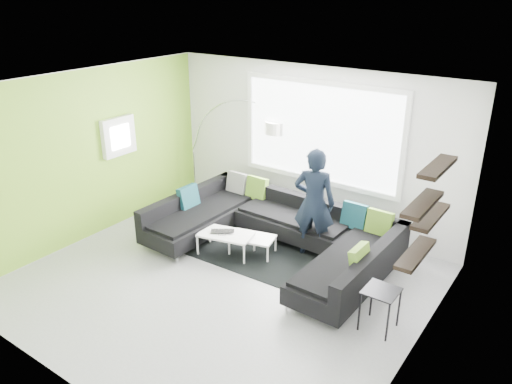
# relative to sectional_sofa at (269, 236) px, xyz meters

# --- Properties ---
(ground) EXTENTS (5.50, 5.50, 0.00)m
(ground) POSITION_rel_sectional_sofa_xyz_m (-0.13, -1.05, -0.35)
(ground) COLOR gray
(ground) RESTS_ON ground
(room_shell) EXTENTS (5.54, 5.04, 2.82)m
(room_shell) POSITION_rel_sectional_sofa_xyz_m (-0.09, -0.85, 1.46)
(room_shell) COLOR silver
(room_shell) RESTS_ON ground
(sectional_sofa) EXTENTS (3.73, 2.36, 0.79)m
(sectional_sofa) POSITION_rel_sectional_sofa_xyz_m (0.00, 0.00, 0.00)
(sectional_sofa) COLOR black
(sectional_sofa) RESTS_ON ground
(rug) EXTENTS (2.02, 1.50, 0.01)m
(rug) POSITION_rel_sectional_sofa_xyz_m (-0.30, -0.02, -0.34)
(rug) COLOR black
(rug) RESTS_ON ground
(coffee_table) EXTENTS (1.21, 0.88, 0.36)m
(coffee_table) POSITION_rel_sectional_sofa_xyz_m (-0.42, -0.23, -0.17)
(coffee_table) COLOR white
(coffee_table) RESTS_ON ground
(arc_lamp) EXTENTS (2.09, 1.24, 2.08)m
(arc_lamp) POSITION_rel_sectional_sofa_xyz_m (-2.50, 1.06, 0.69)
(arc_lamp) COLOR silver
(arc_lamp) RESTS_ON ground
(side_table) EXTENTS (0.41, 0.41, 0.56)m
(side_table) POSITION_rel_sectional_sofa_xyz_m (2.13, -0.73, -0.07)
(side_table) COLOR black
(side_table) RESTS_ON ground
(person) EXTENTS (0.89, 0.79, 1.77)m
(person) POSITION_rel_sectional_sofa_xyz_m (0.53, 0.45, 0.53)
(person) COLOR black
(person) RESTS_ON ground
(laptop) EXTENTS (0.59, 0.59, 0.03)m
(laptop) POSITION_rel_sectional_sofa_xyz_m (-0.63, -0.39, 0.02)
(laptop) COLOR black
(laptop) RESTS_ON coffee_table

